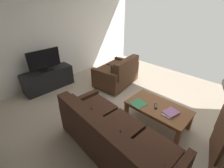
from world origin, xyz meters
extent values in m
cube|color=tan|center=(0.00, 0.00, 0.00)|extent=(5.60, 5.29, 0.01)
cube|color=white|center=(2.80, 0.00, 1.28)|extent=(0.12, 5.29, 2.57)
cylinder|color=black|center=(0.56, 0.71, 0.03)|extent=(0.05, 0.05, 0.06)
cylinder|color=black|center=(0.60, 1.38, 0.03)|extent=(0.05, 0.05, 0.06)
cube|color=#382116|center=(-0.25, 1.10, 0.25)|extent=(1.86, 0.91, 0.38)
cube|color=#382116|center=(-0.85, 1.12, 0.49)|extent=(0.61, 0.74, 0.10)
cube|color=#382116|center=(-0.25, 1.08, 0.49)|extent=(0.61, 0.74, 0.10)
cube|color=#382116|center=(0.35, 1.04, 0.49)|extent=(0.61, 0.74, 0.10)
cube|color=#382116|center=(-0.23, 1.44, 0.63)|extent=(1.82, 0.30, 0.47)
cube|color=#382116|center=(-0.84, 1.37, 0.63)|extent=(0.55, 0.16, 0.33)
cube|color=#382116|center=(-0.23, 1.33, 0.63)|extent=(0.55, 0.16, 0.33)
cube|color=#382116|center=(0.37, 1.29, 0.63)|extent=(0.55, 0.16, 0.33)
cube|color=#382116|center=(0.71, 1.04, 0.32)|extent=(0.15, 0.80, 0.54)
cylinder|color=black|center=(1.67, -0.94, 0.03)|extent=(0.06, 0.06, 0.06)
cylinder|color=black|center=(1.57, -0.15, 0.03)|extent=(0.06, 0.06, 0.06)
cylinder|color=black|center=(1.00, -1.03, 0.03)|extent=(0.06, 0.06, 0.06)
cylinder|color=black|center=(0.90, -0.23, 0.03)|extent=(0.06, 0.06, 0.06)
cube|color=#4C301E|center=(1.29, -0.59, 0.25)|extent=(0.91, 1.06, 0.38)
cube|color=#4C301E|center=(1.34, -0.82, 0.49)|extent=(0.75, 0.53, 0.10)
cube|color=#4C301E|center=(1.28, -0.35, 0.49)|extent=(0.75, 0.53, 0.10)
cube|color=#4C301E|center=(0.95, -0.63, 0.61)|extent=(0.30, 0.98, 0.44)
cube|color=#4C301E|center=(1.09, -0.85, 0.61)|extent=(0.17, 0.45, 0.30)
cube|color=#4C301E|center=(1.03, -0.38, 0.61)|extent=(0.17, 0.45, 0.30)
cube|color=#4C301E|center=(1.36, -1.11, 0.32)|extent=(0.80, 0.20, 0.54)
cube|color=#4C301E|center=(1.22, -0.06, 0.32)|extent=(0.80, 0.20, 0.54)
cube|color=brown|center=(-0.38, 0.04, 0.39)|extent=(1.15, 0.65, 0.04)
cube|color=brown|center=(-0.38, 0.04, 0.34)|extent=(1.06, 0.58, 0.05)
cube|color=brown|center=(-0.91, -0.23, 0.18)|extent=(0.07, 0.07, 0.37)
cube|color=brown|center=(0.15, -0.23, 0.18)|extent=(0.07, 0.07, 0.37)
cube|color=brown|center=(-0.91, 0.32, 0.18)|extent=(0.07, 0.07, 0.37)
cube|color=brown|center=(0.15, 0.32, 0.18)|extent=(0.07, 0.07, 0.37)
cube|color=black|center=(2.44, 0.83, 0.27)|extent=(0.45, 1.29, 0.54)
cube|color=black|center=(2.56, 0.83, 0.27)|extent=(0.04, 1.09, 0.33)
cube|color=black|center=(2.46, 0.90, 0.27)|extent=(0.20, 0.24, 0.06)
cube|color=black|center=(2.44, 0.83, 0.55)|extent=(0.21, 0.32, 0.02)
cube|color=black|center=(2.44, 0.83, 0.59)|extent=(0.04, 0.06, 0.06)
cube|color=black|center=(2.44, 0.83, 0.84)|extent=(0.05, 0.82, 0.47)
cube|color=black|center=(2.46, 0.83, 0.84)|extent=(0.02, 0.79, 0.44)
cylinder|color=black|center=(-1.39, -0.03, 0.03)|extent=(0.06, 0.06, 0.06)
cube|color=silver|center=(-0.63, 0.08, 0.42)|extent=(0.19, 0.30, 0.02)
cube|color=#996699|center=(-0.64, 0.08, 0.44)|extent=(0.26, 0.30, 0.02)
cube|color=black|center=(-0.34, 0.08, 0.42)|extent=(0.12, 0.16, 0.02)
cube|color=#59595B|center=(-0.34, 0.08, 0.43)|extent=(0.08, 0.11, 0.00)
cube|color=#337F51|center=(-0.05, 0.23, 0.41)|extent=(0.30, 0.31, 0.01)
camera|label=1|loc=(-1.41, 2.39, 2.24)|focal=25.50mm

